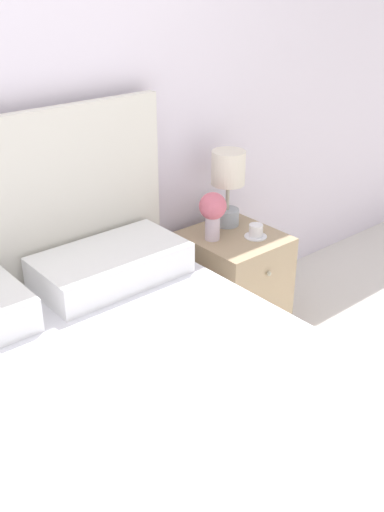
% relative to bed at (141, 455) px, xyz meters
% --- Properties ---
extents(ground_plane, '(12.00, 12.00, 0.00)m').
position_rel_bed_xyz_m(ground_plane, '(0.00, 0.97, -0.30)').
color(ground_plane, silver).
extents(bed, '(1.58, 2.10, 1.28)m').
position_rel_bed_xyz_m(bed, '(0.00, 0.00, 0.00)').
color(bed, beige).
rests_on(bed, ground_plane).
extents(nightstand, '(0.44, 0.49, 0.55)m').
position_rel_bed_xyz_m(nightstand, '(1.11, 0.71, -0.03)').
color(nightstand, tan).
rests_on(nightstand, ground_plane).
extents(table_lamp, '(0.17, 0.17, 0.40)m').
position_rel_bed_xyz_m(table_lamp, '(1.18, 0.84, 0.50)').
color(table_lamp, '#A8B2BC').
rests_on(table_lamp, nightstand).
extents(flower_vase, '(0.14, 0.14, 0.25)m').
position_rel_bed_xyz_m(flower_vase, '(1.00, 0.75, 0.40)').
color(flower_vase, silver).
rests_on(flower_vase, nightstand).
extents(teacup, '(0.11, 0.11, 0.07)m').
position_rel_bed_xyz_m(teacup, '(1.18, 0.63, 0.27)').
color(teacup, white).
rests_on(teacup, nightstand).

